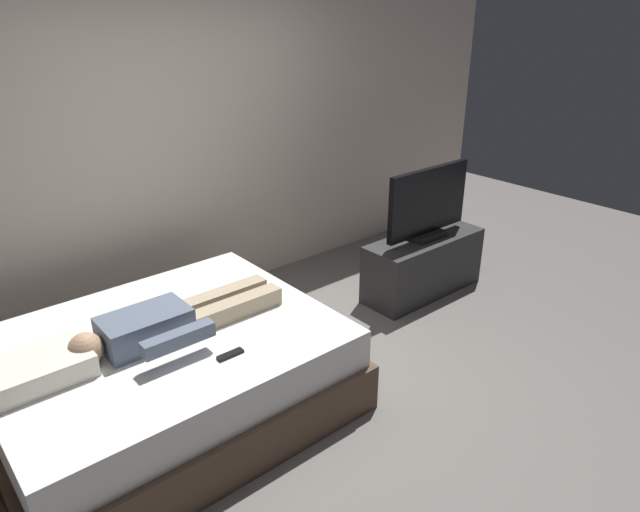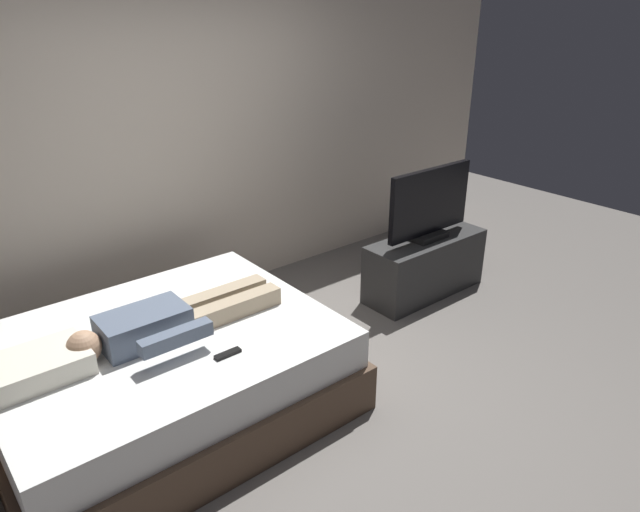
% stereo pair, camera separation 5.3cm
% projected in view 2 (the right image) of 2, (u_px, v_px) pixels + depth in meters
% --- Properties ---
extents(ground_plane, '(10.00, 10.00, 0.00)m').
position_uv_depth(ground_plane, '(330.00, 403.00, 3.56)').
color(ground_plane, slate).
extents(back_wall, '(6.40, 0.10, 2.80)m').
position_uv_depth(back_wall, '(218.00, 123.00, 4.54)').
color(back_wall, beige).
rests_on(back_wall, ground).
extents(bed, '(1.95, 1.58, 0.54)m').
position_uv_depth(bed, '(166.00, 373.00, 3.40)').
color(bed, brown).
rests_on(bed, ground).
extents(pillow, '(0.48, 0.34, 0.12)m').
position_uv_depth(pillow, '(38.00, 366.00, 2.88)').
color(pillow, silver).
rests_on(pillow, bed).
extents(person, '(1.26, 0.46, 0.18)m').
position_uv_depth(person, '(167.00, 321.00, 3.25)').
color(person, slate).
rests_on(person, bed).
extents(remote, '(0.15, 0.04, 0.02)m').
position_uv_depth(remote, '(228.00, 354.00, 3.08)').
color(remote, black).
rests_on(remote, bed).
extents(tv_stand, '(1.10, 0.40, 0.50)m').
position_uv_depth(tv_stand, '(425.00, 266.00, 4.82)').
color(tv_stand, '#2D2D2D').
rests_on(tv_stand, ground).
extents(tv, '(0.88, 0.20, 0.59)m').
position_uv_depth(tv, '(430.00, 205.00, 4.60)').
color(tv, black).
rests_on(tv, tv_stand).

